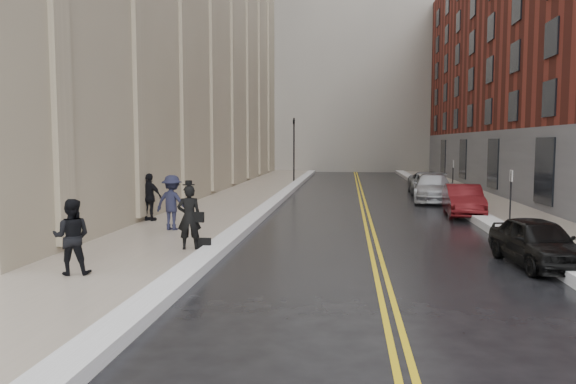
% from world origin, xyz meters
% --- Properties ---
extents(ground, '(160.00, 160.00, 0.00)m').
position_xyz_m(ground, '(0.00, 0.00, 0.00)').
color(ground, black).
rests_on(ground, ground).
extents(sidewalk_left, '(4.00, 64.00, 0.15)m').
position_xyz_m(sidewalk_left, '(-4.50, 16.00, 0.07)').
color(sidewalk_left, gray).
rests_on(sidewalk_left, ground).
extents(sidewalk_right, '(3.00, 64.00, 0.15)m').
position_xyz_m(sidewalk_right, '(9.00, 16.00, 0.07)').
color(sidewalk_right, gray).
rests_on(sidewalk_right, ground).
extents(lane_stripe_a, '(0.12, 64.00, 0.01)m').
position_xyz_m(lane_stripe_a, '(2.38, 16.00, 0.00)').
color(lane_stripe_a, gold).
rests_on(lane_stripe_a, ground).
extents(lane_stripe_b, '(0.12, 64.00, 0.01)m').
position_xyz_m(lane_stripe_b, '(2.62, 16.00, 0.00)').
color(lane_stripe_b, gold).
rests_on(lane_stripe_b, ground).
extents(snow_ridge_left, '(0.70, 60.80, 0.26)m').
position_xyz_m(snow_ridge_left, '(-2.20, 16.00, 0.13)').
color(snow_ridge_left, white).
rests_on(snow_ridge_left, ground).
extents(snow_ridge_right, '(0.85, 60.80, 0.30)m').
position_xyz_m(snow_ridge_right, '(7.15, 16.00, 0.15)').
color(snow_ridge_right, white).
rests_on(snow_ridge_right, ground).
extents(tower_far_right, '(22.00, 18.00, 44.00)m').
position_xyz_m(tower_far_right, '(14.00, 66.00, 22.00)').
color(tower_far_right, slate).
rests_on(tower_far_right, ground).
extents(traffic_signal, '(0.18, 0.15, 5.20)m').
position_xyz_m(traffic_signal, '(-2.60, 30.00, 3.08)').
color(traffic_signal, black).
rests_on(traffic_signal, ground).
extents(parking_sign_near, '(0.06, 0.35, 2.23)m').
position_xyz_m(parking_sign_near, '(7.90, 8.00, 1.36)').
color(parking_sign_near, black).
rests_on(parking_sign_near, ground).
extents(parking_sign_far, '(0.06, 0.35, 2.23)m').
position_xyz_m(parking_sign_far, '(7.90, 20.00, 1.36)').
color(parking_sign_far, black).
rests_on(parking_sign_far, ground).
extents(car_black, '(1.93, 3.95, 1.30)m').
position_xyz_m(car_black, '(6.67, 1.01, 0.65)').
color(car_black, black).
rests_on(car_black, ground).
extents(car_maroon, '(1.78, 4.35, 1.40)m').
position_xyz_m(car_maroon, '(6.80, 11.31, 0.70)').
color(car_maroon, '#4F0E11').
rests_on(car_maroon, ground).
extents(car_silver_near, '(2.69, 5.43, 1.52)m').
position_xyz_m(car_silver_near, '(6.38, 17.47, 0.76)').
color(car_silver_near, '#B1B3B9').
rests_on(car_silver_near, ground).
extents(car_silver_far, '(2.53, 5.06, 1.38)m').
position_xyz_m(car_silver_far, '(6.80, 22.72, 0.69)').
color(car_silver_far, gray).
rests_on(car_silver_far, ground).
extents(pedestrian_main, '(0.78, 0.61, 1.89)m').
position_xyz_m(pedestrian_main, '(-2.95, 1.60, 1.10)').
color(pedestrian_main, black).
rests_on(pedestrian_main, sidewalk_left).
extents(pedestrian_a, '(1.01, 0.87, 1.80)m').
position_xyz_m(pedestrian_a, '(-4.83, -1.76, 1.05)').
color(pedestrian_a, black).
rests_on(pedestrian_a, sidewalk_left).
extents(pedestrian_b, '(1.40, 0.99, 1.97)m').
position_xyz_m(pedestrian_b, '(-4.59, 5.13, 1.13)').
color(pedestrian_b, '#1C1D32').
rests_on(pedestrian_b, sidewalk_left).
extents(pedestrian_c, '(1.20, 0.78, 1.90)m').
position_xyz_m(pedestrian_c, '(-6.20, 7.29, 1.10)').
color(pedestrian_c, black).
rests_on(pedestrian_c, sidewalk_left).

